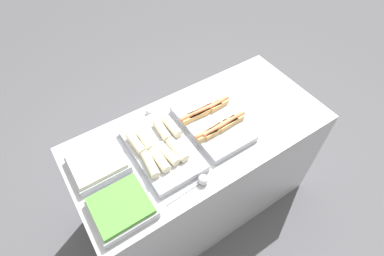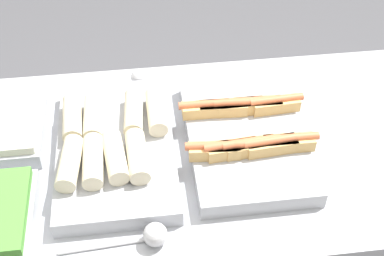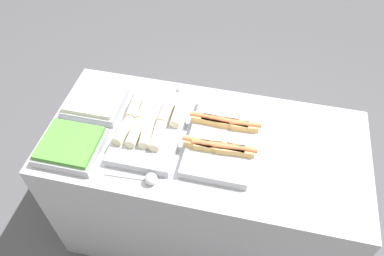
{
  "view_description": "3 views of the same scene",
  "coord_description": "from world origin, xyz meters",
  "px_view_note": "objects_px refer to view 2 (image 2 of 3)",
  "views": [
    {
      "loc": [
        -0.69,
        -0.94,
        2.36
      ],
      "look_at": [
        -0.07,
        0.0,
        0.99
      ],
      "focal_mm": 28.0,
      "sensor_mm": 36.0,
      "label": 1
    },
    {
      "loc": [
        -0.2,
        -1.04,
        2.0
      ],
      "look_at": [
        -0.07,
        0.0,
        0.99
      ],
      "focal_mm": 50.0,
      "sensor_mm": 36.0,
      "label": 2
    },
    {
      "loc": [
        0.2,
        -1.17,
        2.39
      ],
      "look_at": [
        -0.07,
        0.0,
        0.99
      ],
      "focal_mm": 35.0,
      "sensor_mm": 36.0,
      "label": 3
    }
  ],
  "objects_px": {
    "tray_wraps": "(114,145)",
    "tray_hotdogs": "(245,134)",
    "serving_spoon_far": "(137,79)",
    "serving_spoon_near": "(150,236)"
  },
  "relations": [
    {
      "from": "tray_wraps",
      "to": "serving_spoon_near",
      "type": "height_order",
      "value": "tray_wraps"
    },
    {
      "from": "serving_spoon_near",
      "to": "serving_spoon_far",
      "type": "xyz_separation_m",
      "value": [
        -0.0,
        0.6,
        0.0
      ]
    },
    {
      "from": "serving_spoon_near",
      "to": "serving_spoon_far",
      "type": "height_order",
      "value": "same"
    },
    {
      "from": "tray_hotdogs",
      "to": "tray_wraps",
      "type": "relative_size",
      "value": 0.96
    },
    {
      "from": "tray_wraps",
      "to": "serving_spoon_near",
      "type": "relative_size",
      "value": 1.99
    },
    {
      "from": "tray_wraps",
      "to": "serving_spoon_far",
      "type": "xyz_separation_m",
      "value": [
        0.08,
        0.3,
        -0.01
      ]
    },
    {
      "from": "serving_spoon_far",
      "to": "tray_wraps",
      "type": "bearing_deg",
      "value": -104.24
    },
    {
      "from": "tray_hotdogs",
      "to": "serving_spoon_near",
      "type": "relative_size",
      "value": 1.91
    },
    {
      "from": "tray_wraps",
      "to": "tray_hotdogs",
      "type": "bearing_deg",
      "value": 0.0
    },
    {
      "from": "tray_wraps",
      "to": "serving_spoon_far",
      "type": "height_order",
      "value": "tray_wraps"
    }
  ]
}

